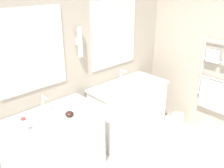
% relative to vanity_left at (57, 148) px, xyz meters
% --- Properties ---
extents(wall_back, '(5.31, 0.14, 2.60)m').
position_rel_vanity_left_xyz_m(wall_back, '(0.40, 0.39, 0.88)').
color(wall_back, '#9E9384').
rests_on(wall_back, ground_plane).
extents(wall_right, '(0.13, 3.69, 2.60)m').
position_rel_vanity_left_xyz_m(wall_right, '(2.27, -0.63, 0.86)').
color(wall_right, '#9E9384').
rests_on(wall_right, ground_plane).
extents(vanity_left, '(1.14, 0.68, 0.85)m').
position_rel_vanity_left_xyz_m(vanity_left, '(0.00, 0.00, 0.00)').
color(vanity_left, white).
rests_on(vanity_left, ground_plane).
extents(vanity_right, '(1.14, 0.68, 0.85)m').
position_rel_vanity_left_xyz_m(vanity_right, '(1.28, 0.00, 0.00)').
color(vanity_right, white).
rests_on(vanity_right, ground_plane).
extents(faucet_left, '(0.17, 0.13, 0.21)m').
position_rel_vanity_left_xyz_m(faucet_left, '(0.00, 0.19, 0.52)').
color(faucet_left, silver).
rests_on(faucet_left, vanity_left).
extents(faucet_right, '(0.17, 0.13, 0.21)m').
position_rel_vanity_left_xyz_m(faucet_right, '(1.28, 0.19, 0.52)').
color(faucet_right, silver).
rests_on(faucet_right, vanity_right).
extents(toiletry_bottle, '(0.07, 0.07, 0.17)m').
position_rel_vanity_left_xyz_m(toiletry_bottle, '(-0.36, -0.06, 0.50)').
color(toiletry_bottle, silver).
rests_on(toiletry_bottle, vanity_left).
extents(amenity_bowl, '(0.10, 0.10, 0.06)m').
position_rel_vanity_left_xyz_m(amenity_bowl, '(0.15, -0.10, 0.45)').
color(amenity_bowl, black).
rests_on(amenity_bowl, vanity_left).
extents(soap_dish, '(0.08, 0.06, 0.04)m').
position_rel_vanity_left_xyz_m(soap_dish, '(1.08, -0.11, 0.44)').
color(soap_dish, white).
rests_on(soap_dish, vanity_right).
extents(waste_bin, '(0.19, 0.19, 0.27)m').
position_rel_vanity_left_xyz_m(waste_bin, '(2.00, -0.40, -0.29)').
color(waste_bin, silver).
rests_on(waste_bin, ground_plane).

